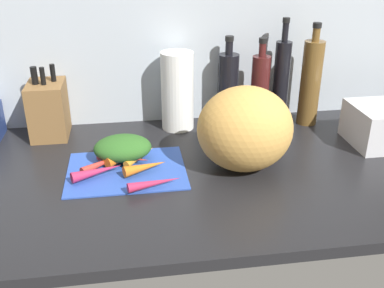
{
  "coord_description": "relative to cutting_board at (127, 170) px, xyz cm",
  "views": [
    {
      "loc": [
        -17.8,
        -111.36,
        60.88
      ],
      "look_at": [
        -1.35,
        -1.54,
        8.17
      ],
      "focal_mm": 42.03,
      "sensor_mm": 36.0,
      "label": 1
    }
  ],
  "objects": [
    {
      "name": "winter_squash",
      "position": [
        32.86,
        -2.52,
        11.47
      ],
      "size": [
        26.48,
        24.0,
        23.73
      ],
      "primitive_type": "ellipsoid",
      "color": "gold",
      "rests_on": "ground_plane"
    },
    {
      "name": "carrot_5",
      "position": [
        4.08,
        5.02,
        1.47
      ],
      "size": [
        9.88,
        11.42,
        2.14
      ],
      "primitive_type": "cone",
      "rotation": [
        0.0,
        1.57,
        0.89
      ],
      "color": "orange",
      "rests_on": "cutting_board"
    },
    {
      "name": "carrot_greens_pile",
      "position": [
        -0.76,
        6.17,
        3.91
      ],
      "size": [
        16.6,
        12.77,
        7.02
      ],
      "primitive_type": "ellipsoid",
      "color": "#2D6023",
      "rests_on": "cutting_board"
    },
    {
      "name": "bottle_1",
      "position": [
        45.49,
        26.49,
        12.28
      ],
      "size": [
        6.12,
        6.12,
        30.18
      ],
      "color": "#471919",
      "rests_on": "ground_plane"
    },
    {
      "name": "bottle_2",
      "position": [
        53.72,
        29.42,
        14.38
      ],
      "size": [
        5.38,
        5.38,
        35.8
      ],
      "color": "black",
      "rests_on": "ground_plane"
    },
    {
      "name": "carrot_1",
      "position": [
        7.17,
        -11.38,
        1.69
      ],
      "size": [
        14.54,
        5.82,
        2.59
      ],
      "primitive_type": "cone",
      "rotation": [
        0.0,
        1.57,
        0.23
      ],
      "color": "#B2264C",
      "rests_on": "cutting_board"
    },
    {
      "name": "ground_plane",
      "position": [
        19.59,
        -0.7,
        -1.9
      ],
      "size": [
        170.0,
        80.0,
        3.0
      ],
      "primitive_type": "cube",
      "color": "black"
    },
    {
      "name": "wall_back",
      "position": [
        19.59,
        37.8,
        29.6
      ],
      "size": [
        170.0,
        3.0,
        60.0
      ],
      "primitive_type": "cube",
      "color": "#ADB7C1",
      "rests_on": "ground_plane"
    },
    {
      "name": "knife_block",
      "position": [
        -23.9,
        28.51,
        8.7
      ],
      "size": [
        11.36,
        15.0,
        23.32
      ],
      "color": "brown",
      "rests_on": "ground_plane"
    },
    {
      "name": "cutting_board",
      "position": [
        0.0,
        0.0,
        0.0
      ],
      "size": [
        32.84,
        25.58,
        0.8
      ],
      "primitive_type": "cube",
      "color": "#2D51B7",
      "rests_on": "ground_plane"
    },
    {
      "name": "carrot_2",
      "position": [
        5.2,
        -2.65,
        1.93
      ],
      "size": [
        12.72,
        7.25,
        3.05
      ],
      "primitive_type": "cone",
      "rotation": [
        0.0,
        1.57,
        0.36
      ],
      "color": "orange",
      "rests_on": "cutting_board"
    },
    {
      "name": "bottle_3",
      "position": [
        63.02,
        26.24,
        14.4
      ],
      "size": [
        6.86,
        6.86,
        34.54
      ],
      "color": "brown",
      "rests_on": "ground_plane"
    },
    {
      "name": "carrot_4",
      "position": [
        -0.71,
        3.79,
        1.9
      ],
      "size": [
        15.27,
        8.12,
        2.99
      ],
      "primitive_type": "cone",
      "rotation": [
        0.0,
        1.57,
        -0.36
      ],
      "color": "red",
      "rests_on": "cutting_board"
    },
    {
      "name": "carrot_0",
      "position": [
        -5.91,
        2.75,
        1.55
      ],
      "size": [
        13.47,
        11.62,
        2.31
      ],
      "primitive_type": "cone",
      "rotation": [
        0.0,
        1.57,
        0.69
      ],
      "color": "red",
      "rests_on": "cutting_board"
    },
    {
      "name": "bottle_0",
      "position": [
        35.51,
        30.8,
        12.18
      ],
      "size": [
        7.06,
        7.06,
        30.16
      ],
      "color": "black",
      "rests_on": "ground_plane"
    },
    {
      "name": "carrot_6",
      "position": [
        -7.83,
        -3.26,
        1.87
      ],
      "size": [
        14.06,
        8.07,
        2.95
      ],
      "primitive_type": "cone",
      "rotation": [
        0.0,
        1.57,
        0.39
      ],
      "color": "#B2264C",
      "rests_on": "cutting_board"
    },
    {
      "name": "carrot_3",
      "position": [
        0.1,
        5.45,
        2.04
      ],
      "size": [
        12.93,
        11.58,
        3.28
      ],
      "primitive_type": "cone",
      "rotation": [
        0.0,
        1.57,
        0.7
      ],
      "color": "orange",
      "rests_on": "cutting_board"
    },
    {
      "name": "paper_towel_roll",
      "position": [
        18.0,
        28.8,
        12.62
      ],
      "size": [
        10.75,
        10.75,
        26.04
      ],
      "primitive_type": "cylinder",
      "color": "white",
      "rests_on": "ground_plane"
    }
  ]
}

